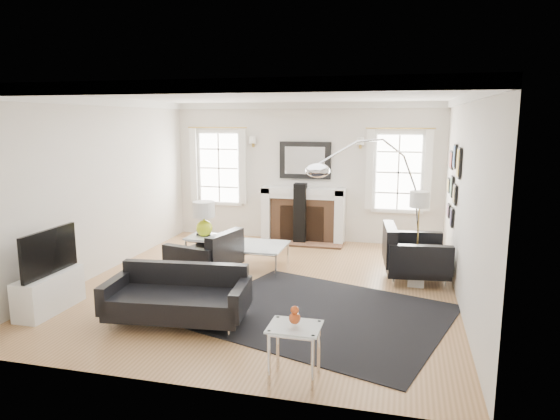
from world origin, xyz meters
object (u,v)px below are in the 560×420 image
(armchair_left, at_px, (208,258))
(gourd_lamp, at_px, (204,216))
(sofa, at_px, (179,298))
(coffee_table, at_px, (258,247))
(armchair_right, at_px, (412,256))
(arc_floor_lamp, at_px, (371,209))
(fireplace, at_px, (303,215))

(armchair_left, xyz_separation_m, gourd_lamp, (-0.24, 0.44, 0.55))
(sofa, relative_size, gourd_lamp, 3.13)
(sofa, height_order, coffee_table, sofa)
(armchair_right, relative_size, arc_floor_lamp, 0.50)
(arc_floor_lamp, bearing_deg, gourd_lamp, 171.61)
(armchair_right, bearing_deg, coffee_table, -179.70)
(fireplace, bearing_deg, coffee_table, -99.67)
(armchair_left, relative_size, armchair_right, 1.00)
(fireplace, bearing_deg, armchair_left, -107.97)
(fireplace, relative_size, armchair_left, 1.48)
(sofa, bearing_deg, arc_floor_lamp, 36.56)
(gourd_lamp, xyz_separation_m, arc_floor_lamp, (2.69, -0.40, 0.32))
(fireplace, xyz_separation_m, coffee_table, (-0.35, -2.05, -0.17))
(armchair_right, distance_m, coffee_table, 2.48)
(armchair_left, height_order, gourd_lamp, gourd_lamp)
(armchair_right, xyz_separation_m, gourd_lamp, (-3.28, -0.34, 0.53))
(armchair_right, bearing_deg, gourd_lamp, -174.01)
(coffee_table, bearing_deg, fireplace, 80.33)
(fireplace, distance_m, coffee_table, 2.09)
(fireplace, xyz_separation_m, arc_floor_lamp, (1.53, -2.78, 0.69))
(fireplace, height_order, gourd_lamp, gourd_lamp)
(fireplace, distance_m, gourd_lamp, 2.68)
(arc_floor_lamp, bearing_deg, coffee_table, 158.86)
(armchair_left, xyz_separation_m, coffee_table, (0.57, 0.77, 0.01))
(coffee_table, distance_m, gourd_lamp, 1.02)
(sofa, relative_size, coffee_table, 1.95)
(gourd_lamp, bearing_deg, coffee_table, 22.45)
(armchair_left, height_order, arc_floor_lamp, arc_floor_lamp)
(coffee_table, distance_m, arc_floor_lamp, 2.19)
(sofa, xyz_separation_m, gourd_lamp, (-0.49, 2.02, 0.62))
(sofa, bearing_deg, fireplace, 81.47)
(sofa, distance_m, coffee_table, 2.38)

